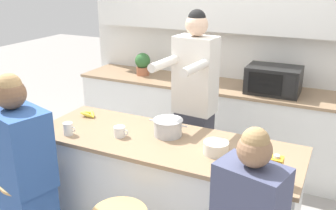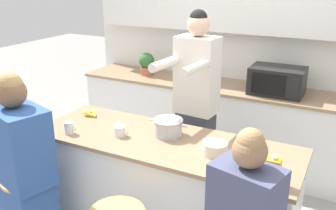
{
  "view_description": "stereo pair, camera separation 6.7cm",
  "coord_description": "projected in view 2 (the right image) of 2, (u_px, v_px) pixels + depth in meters",
  "views": [
    {
      "loc": [
        1.1,
        -2.22,
        2.08
      ],
      "look_at": [
        0.0,
        0.07,
        1.16
      ],
      "focal_mm": 40.0,
      "sensor_mm": 36.0,
      "label": 1
    },
    {
      "loc": [
        1.16,
        -2.19,
        2.08
      ],
      "look_at": [
        0.0,
        0.07,
        1.16
      ],
      "focal_mm": 40.0,
      "sensor_mm": 36.0,
      "label": 2
    }
  ],
  "objects": [
    {
      "name": "wall_back",
      "position": [
        242.0,
        23.0,
        4.04
      ],
      "size": [
        3.71,
        0.22,
        2.7
      ],
      "color": "silver",
      "rests_on": "ground_plane"
    },
    {
      "name": "back_counter",
      "position": [
        228.0,
        125.0,
        4.16
      ],
      "size": [
        3.45,
        0.61,
        0.91
      ],
      "color": "white",
      "rests_on": "ground_plane"
    },
    {
      "name": "kitchen_island",
      "position": [
        164.0,
        193.0,
        2.88
      ],
      "size": [
        1.99,
        0.7,
        0.91
      ],
      "color": "black",
      "rests_on": "ground_plane"
    },
    {
      "name": "person_cooking",
      "position": [
        195.0,
        115.0,
        3.22
      ],
      "size": [
        0.39,
        0.6,
        1.8
      ],
      "rotation": [
        0.0,
        0.0,
        -0.08
      ],
      "color": "#383842",
      "rests_on": "ground_plane"
    },
    {
      "name": "person_wrapped_blanket",
      "position": [
        24.0,
        179.0,
        2.64
      ],
      "size": [
        0.55,
        0.42,
        1.47
      ],
      "rotation": [
        0.0,
        0.0,
        -0.3
      ],
      "color": "#2D5193",
      "rests_on": "ground_plane"
    },
    {
      "name": "cooking_pot",
      "position": [
        168.0,
        127.0,
        2.79
      ],
      "size": [
        0.31,
        0.22,
        0.13
      ],
      "color": "#B7BABC",
      "rests_on": "kitchen_island"
    },
    {
      "name": "fruit_bowl",
      "position": [
        215.0,
        148.0,
        2.51
      ],
      "size": [
        0.17,
        0.17,
        0.08
      ],
      "color": "silver",
      "rests_on": "kitchen_island"
    },
    {
      "name": "coffee_cup_near",
      "position": [
        69.0,
        128.0,
        2.82
      ],
      "size": [
        0.1,
        0.07,
        0.09
      ],
      "color": "white",
      "rests_on": "kitchen_island"
    },
    {
      "name": "coffee_cup_far",
      "position": [
        120.0,
        131.0,
        2.78
      ],
      "size": [
        0.12,
        0.09,
        0.08
      ],
      "color": "white",
      "rests_on": "kitchen_island"
    },
    {
      "name": "banana_bunch",
      "position": [
        90.0,
        113.0,
        3.18
      ],
      "size": [
        0.16,
        0.11,
        0.05
      ],
      "color": "yellow",
      "rests_on": "kitchen_island"
    },
    {
      "name": "juice_carton",
      "position": [
        273.0,
        171.0,
        2.14
      ],
      "size": [
        0.08,
        0.08,
        0.18
      ],
      "color": "gold",
      "rests_on": "kitchen_island"
    },
    {
      "name": "microwave",
      "position": [
        277.0,
        81.0,
        3.73
      ],
      "size": [
        0.52,
        0.37,
        0.27
      ],
      "color": "black",
      "rests_on": "back_counter"
    },
    {
      "name": "potted_plant",
      "position": [
        147.0,
        63.0,
        4.41
      ],
      "size": [
        0.18,
        0.18,
        0.26
      ],
      "color": "#A86042",
      "rests_on": "back_counter"
    }
  ]
}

